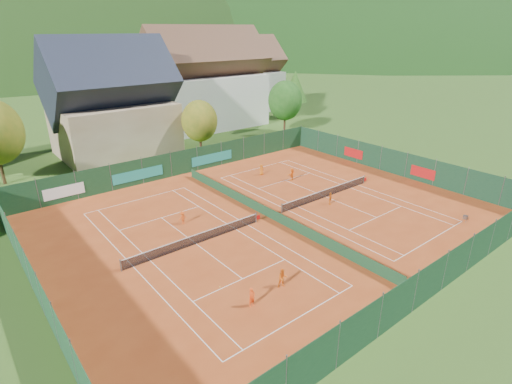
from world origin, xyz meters
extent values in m
plane|color=#2D5119|center=(0.00, 0.00, -0.02)|extent=(600.00, 600.00, 0.00)
cube|color=#A33E18|center=(0.00, 0.00, 0.01)|extent=(40.00, 32.00, 0.01)
cube|color=white|center=(-8.00, 11.88, 0.01)|extent=(10.97, 0.06, 0.00)
cube|color=white|center=(-8.00, -11.88, 0.01)|extent=(10.97, 0.06, 0.00)
cube|color=white|center=(-13.48, 0.00, 0.01)|extent=(0.06, 23.77, 0.00)
cube|color=white|center=(-2.51, 0.00, 0.01)|extent=(0.06, 23.77, 0.00)
cube|color=white|center=(-12.12, 0.00, 0.01)|extent=(0.06, 23.77, 0.00)
cube|color=white|center=(-3.88, 0.00, 0.01)|extent=(0.06, 23.77, 0.00)
cube|color=white|center=(-8.00, 6.40, 0.01)|extent=(8.23, 0.06, 0.00)
cube|color=white|center=(-8.00, -6.40, 0.01)|extent=(8.23, 0.06, 0.00)
cube|color=white|center=(-8.00, 0.00, 0.01)|extent=(0.06, 12.80, 0.00)
cube|color=white|center=(8.00, 11.88, 0.01)|extent=(10.97, 0.06, 0.00)
cube|color=white|center=(8.00, -11.88, 0.01)|extent=(10.97, 0.06, 0.00)
cube|color=white|center=(2.51, 0.00, 0.01)|extent=(0.06, 23.77, 0.00)
cube|color=white|center=(13.48, 0.00, 0.01)|extent=(0.06, 23.77, 0.00)
cube|color=white|center=(3.88, 0.00, 0.01)|extent=(0.06, 23.77, 0.00)
cube|color=white|center=(12.12, 0.00, 0.01)|extent=(0.06, 23.77, 0.00)
cube|color=white|center=(8.00, 6.40, 0.01)|extent=(8.23, 0.06, 0.00)
cube|color=white|center=(8.00, -6.40, 0.01)|extent=(8.23, 0.06, 0.00)
cube|color=white|center=(8.00, 0.00, 0.01)|extent=(0.06, 12.80, 0.00)
cylinder|color=#59595B|center=(-14.40, 0.00, 0.51)|extent=(0.10, 0.10, 1.02)
cylinder|color=#59595B|center=(-1.60, 0.00, 0.51)|extent=(0.10, 0.10, 1.02)
cube|color=black|center=(-8.00, 0.00, 0.46)|extent=(12.80, 0.02, 0.86)
cube|color=white|center=(-8.00, 0.00, 0.89)|extent=(12.80, 0.04, 0.06)
cube|color=red|center=(-1.35, 0.00, 0.45)|extent=(0.40, 0.04, 0.40)
cylinder|color=#59595B|center=(1.60, 0.00, 0.51)|extent=(0.10, 0.10, 1.02)
cylinder|color=#59595B|center=(14.40, 0.00, 0.51)|extent=(0.10, 0.10, 1.02)
cube|color=black|center=(8.00, 0.00, 0.46)|extent=(12.80, 0.02, 0.86)
cube|color=white|center=(8.00, 0.00, 0.89)|extent=(12.80, 0.04, 0.06)
cube|color=red|center=(14.65, 0.00, 0.45)|extent=(0.40, 0.04, 0.40)
cube|color=#153A20|center=(0.00, 0.00, 0.50)|extent=(0.03, 28.80, 1.00)
cube|color=#13351C|center=(0.00, 16.00, 1.50)|extent=(40.00, 0.04, 3.00)
cube|color=teal|center=(-6.00, 15.94, 1.20)|extent=(6.00, 0.03, 1.20)
cube|color=teal|center=(4.00, 15.94, 1.20)|extent=(6.00, 0.03, 1.20)
cube|color=silver|center=(-14.00, 15.94, 1.20)|extent=(4.00, 0.03, 1.20)
cube|color=#13351D|center=(0.00, -16.00, 1.50)|extent=(40.00, 0.04, 3.00)
cube|color=#163C23|center=(-20.00, 0.00, 1.50)|extent=(0.04, 32.00, 3.00)
cube|color=#12331F|center=(20.00, 0.00, 1.50)|extent=(0.04, 32.00, 3.00)
cube|color=#B21414|center=(19.94, -4.00, 1.20)|extent=(0.03, 3.00, 1.20)
cube|color=#B21414|center=(19.94, 6.00, 1.20)|extent=(0.03, 3.00, 1.20)
cube|color=tan|center=(-3.00, 30.00, 3.50)|extent=(15.00, 12.00, 7.00)
cube|color=#1E2333|center=(-3.00, 30.00, 10.00)|extent=(16.20, 12.00, 12.00)
cube|color=silver|center=(16.00, 36.00, 4.50)|extent=(20.00, 11.00, 9.00)
cube|color=brown|center=(16.00, 36.00, 11.75)|extent=(21.60, 11.00, 11.00)
cube|color=silver|center=(30.00, 44.00, 4.00)|extent=(16.00, 10.00, 8.00)
cube|color=brown|center=(30.00, 44.00, 10.50)|extent=(17.28, 10.00, 10.00)
cylinder|color=#462F19|center=(-18.00, 26.00, 1.57)|extent=(0.36, 0.36, 3.15)
cylinder|color=#4B2A1B|center=(6.00, 22.00, 1.22)|extent=(0.36, 0.36, 2.45)
ellipsoid|color=olive|center=(6.00, 22.00, 4.72)|extent=(5.01, 5.01, 5.76)
cylinder|color=#49291A|center=(24.00, 24.00, 1.40)|extent=(0.36, 0.36, 2.80)
ellipsoid|color=#1E5217|center=(24.00, 24.00, 5.40)|extent=(5.72, 5.72, 6.58)
cylinder|color=#462819|center=(34.00, 32.00, 1.57)|extent=(0.36, 0.36, 3.15)
cone|color=#255518|center=(34.00, 32.00, 6.07)|extent=(5.04, 5.04, 5.85)
cylinder|color=#402E17|center=(26.00, 40.00, 1.75)|extent=(0.36, 0.36, 3.50)
ellipsoid|color=olive|center=(26.00, 40.00, 6.75)|extent=(7.15, 7.15, 8.22)
ellipsoid|color=black|center=(240.00, 190.00, -38.57)|extent=(380.00, 380.00, 220.40)
cylinder|color=slate|center=(13.28, -12.27, 0.40)|extent=(0.02, 0.02, 0.80)
cylinder|color=slate|center=(13.58, -12.27, 0.40)|extent=(0.02, 0.02, 0.80)
cylinder|color=slate|center=(13.28, -11.97, 0.40)|extent=(0.02, 0.02, 0.80)
cylinder|color=slate|center=(13.58, -11.97, 0.40)|extent=(0.02, 0.02, 0.80)
cube|color=slate|center=(13.43, -12.12, 0.55)|extent=(0.34, 0.34, 0.30)
ellipsoid|color=#CCD833|center=(13.43, -12.12, 0.58)|extent=(0.28, 0.28, 0.16)
sphere|color=#CCD833|center=(-9.82, -6.19, 0.03)|extent=(0.07, 0.07, 0.07)
sphere|color=#CCD833|center=(2.79, -11.84, 0.03)|extent=(0.07, 0.07, 0.07)
imported|color=#FB4E16|center=(-9.35, -9.19, 0.69)|extent=(0.54, 0.40, 1.38)
imported|color=orange|center=(-6.40, -8.88, 0.72)|extent=(0.84, 0.75, 1.43)
imported|color=#DC4C13|center=(-7.00, 4.02, 0.62)|extent=(0.82, 0.49, 1.24)
imported|color=orange|center=(6.81, -1.55, 0.65)|extent=(0.81, 0.69, 1.30)
imported|color=#CA5F12|center=(7.02, 9.66, 0.67)|extent=(0.70, 0.50, 1.35)
imported|color=orange|center=(8.64, 6.00, 0.74)|extent=(1.43, 0.76, 1.47)
camera|label=1|loc=(-22.35, -25.77, 16.68)|focal=28.00mm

